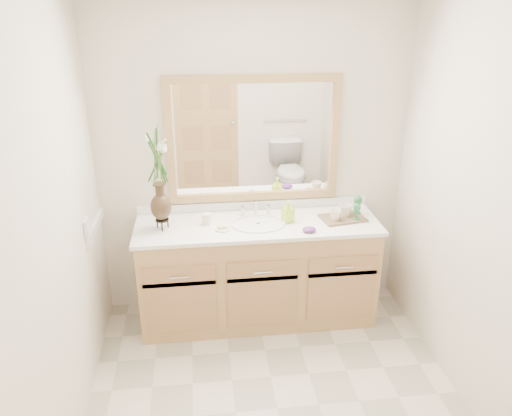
{
  "coord_description": "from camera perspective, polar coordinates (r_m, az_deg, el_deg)",
  "views": [
    {
      "loc": [
        -0.43,
        -2.38,
        2.4
      ],
      "look_at": [
        -0.06,
        0.65,
        1.11
      ],
      "focal_mm": 35.0,
      "sensor_mm": 36.0,
      "label": 1
    }
  ],
  "objects": [
    {
      "name": "floor",
      "position": [
        3.4,
        2.48,
        -21.93
      ],
      "size": [
        2.6,
        2.6,
        0.0
      ],
      "primitive_type": "plane",
      "color": "beige",
      "rests_on": "ground"
    },
    {
      "name": "wall_back",
      "position": [
        3.89,
        -0.31,
        4.96
      ],
      "size": [
        2.4,
        0.02,
        2.4
      ],
      "primitive_type": "cube",
      "color": "silver",
      "rests_on": "floor"
    },
    {
      "name": "wall_left",
      "position": [
        2.77,
        -22.44,
        -4.6
      ],
      "size": [
        0.02,
        2.6,
        2.4
      ],
      "primitive_type": "cube",
      "color": "silver",
      "rests_on": "floor"
    },
    {
      "name": "wall_right",
      "position": [
        3.12,
        25.2,
        -2.01
      ],
      "size": [
        0.02,
        2.6,
        2.4
      ],
      "primitive_type": "cube",
      "color": "silver",
      "rests_on": "floor"
    },
    {
      "name": "vanity",
      "position": [
        3.96,
        0.2,
        -7.41
      ],
      "size": [
        1.8,
        0.55,
        0.8
      ],
      "color": "tan",
      "rests_on": "floor"
    },
    {
      "name": "counter",
      "position": [
        3.77,
        0.21,
        -1.96
      ],
      "size": [
        1.84,
        0.57,
        0.03
      ],
      "primitive_type": "cube",
      "color": "white",
      "rests_on": "vanity"
    },
    {
      "name": "sink",
      "position": [
        3.77,
        0.24,
        -2.61
      ],
      "size": [
        0.38,
        0.34,
        0.23
      ],
      "color": "white",
      "rests_on": "counter"
    },
    {
      "name": "mirror",
      "position": [
        3.81,
        -0.27,
        7.79
      ],
      "size": [
        1.32,
        0.04,
        0.97
      ],
      "color": "white",
      "rests_on": "wall_back"
    },
    {
      "name": "switch_plate",
      "position": [
        3.53,
        -18.74,
        -2.09
      ],
      "size": [
        0.02,
        0.12,
        0.12
      ],
      "primitive_type": "cube",
      "color": "white",
      "rests_on": "wall_left"
    },
    {
      "name": "flower_vase",
      "position": [
        3.56,
        -11.18,
        4.93
      ],
      "size": [
        0.18,
        0.18,
        0.73
      ],
      "rotation": [
        0.0,
        0.0,
        0.34
      ],
      "color": "black",
      "rests_on": "counter"
    },
    {
      "name": "tumbler",
      "position": [
        3.75,
        -5.7,
        -1.24
      ],
      "size": [
        0.07,
        0.07,
        0.08
      ],
      "primitive_type": "cylinder",
      "color": "white",
      "rests_on": "counter"
    },
    {
      "name": "soap_dish",
      "position": [
        3.66,
        -3.87,
        -2.34
      ],
      "size": [
        0.11,
        0.11,
        0.03
      ],
      "color": "white",
      "rests_on": "counter"
    },
    {
      "name": "soap_bottle",
      "position": [
        3.77,
        3.67,
        -0.49
      ],
      "size": [
        0.09,
        0.09,
        0.15
      ],
      "primitive_type": "imported",
      "rotation": [
        0.0,
        0.0,
        0.37
      ],
      "color": "#B5EA37",
      "rests_on": "counter"
    },
    {
      "name": "purple_dish",
      "position": [
        3.64,
        6.11,
        -2.47
      ],
      "size": [
        0.1,
        0.09,
        0.04
      ],
      "primitive_type": "ellipsoid",
      "rotation": [
        0.0,
        0.0,
        -0.04
      ],
      "color": "#5C2878",
      "rests_on": "counter"
    },
    {
      "name": "tray",
      "position": [
        3.89,
        9.87,
        -1.13
      ],
      "size": [
        0.36,
        0.27,
        0.02
      ],
      "primitive_type": "cube",
      "rotation": [
        0.0,
        0.0,
        0.17
      ],
      "color": "brown",
      "rests_on": "counter"
    },
    {
      "name": "mug_left",
      "position": [
        3.81,
        9.05,
        -0.71
      ],
      "size": [
        0.1,
        0.09,
        0.09
      ],
      "primitive_type": "imported",
      "rotation": [
        0.0,
        0.0,
        0.07
      ],
      "color": "white",
      "rests_on": "tray"
    },
    {
      "name": "mug_right",
      "position": [
        3.89,
        10.21,
        -0.2
      ],
      "size": [
        0.12,
        0.11,
        0.1
      ],
      "primitive_type": "imported",
      "rotation": [
        0.0,
        0.0,
        0.24
      ],
      "color": "white",
      "rests_on": "tray"
    },
    {
      "name": "goblet_front",
      "position": [
        3.84,
        11.46,
        -0.04
      ],
      "size": [
        0.06,
        0.06,
        0.13
      ],
      "color": "#236B3B",
      "rests_on": "tray"
    },
    {
      "name": "goblet_back",
      "position": [
        3.94,
        11.59,
        0.76
      ],
      "size": [
        0.06,
        0.06,
        0.14
      ],
      "color": "#236B3B",
      "rests_on": "tray"
    }
  ]
}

